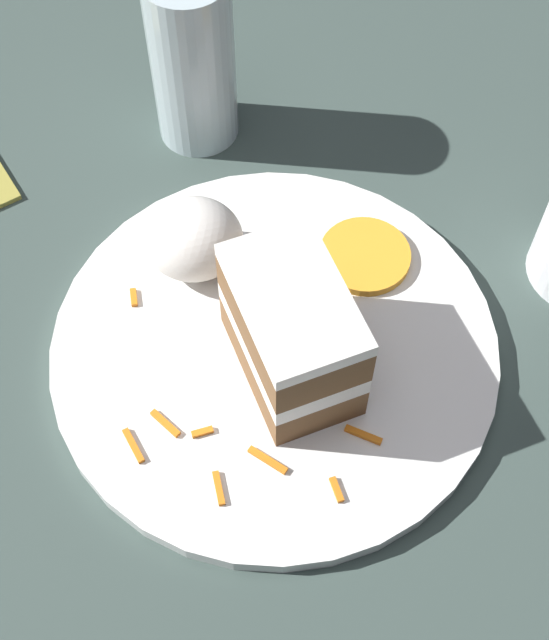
{
  "coord_description": "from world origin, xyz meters",
  "views": [
    {
      "loc": [
        -0.04,
        0.24,
        0.53
      ],
      "look_at": [
        -0.05,
        -0.05,
        0.06
      ],
      "focal_mm": 50.0,
      "sensor_mm": 36.0,
      "label": 1
    }
  ],
  "objects_px": {
    "plate": "(274,348)",
    "cream_dollop": "(193,239)",
    "cake_slice": "(292,332)",
    "drinking_glass": "(188,71)",
    "orange_garnish": "(365,256)"
  },
  "relations": [
    {
      "from": "cream_dollop",
      "to": "orange_garnish",
      "type": "xyz_separation_m",
      "value": [
        -0.11,
        0.0,
        -0.02
      ]
    },
    {
      "from": "cake_slice",
      "to": "cream_dollop",
      "type": "height_order",
      "value": "cake_slice"
    },
    {
      "from": "cream_dollop",
      "to": "drinking_glass",
      "type": "bearing_deg",
      "value": -88.27
    },
    {
      "from": "cream_dollop",
      "to": "plate",
      "type": "bearing_deg",
      "value": 127.77
    },
    {
      "from": "plate",
      "to": "cream_dollop",
      "type": "relative_size",
      "value": 4.4
    },
    {
      "from": "cake_slice",
      "to": "drinking_glass",
      "type": "relative_size",
      "value": 0.81
    },
    {
      "from": "plate",
      "to": "cream_dollop",
      "type": "height_order",
      "value": "cream_dollop"
    },
    {
      "from": "cake_slice",
      "to": "orange_garnish",
      "type": "height_order",
      "value": "cake_slice"
    },
    {
      "from": "plate",
      "to": "orange_garnish",
      "type": "xyz_separation_m",
      "value": [
        -0.06,
        -0.06,
        0.01
      ]
    },
    {
      "from": "orange_garnish",
      "to": "plate",
      "type": "bearing_deg",
      "value": 45.48
    },
    {
      "from": "cake_slice",
      "to": "cream_dollop",
      "type": "relative_size",
      "value": 1.69
    },
    {
      "from": "plate",
      "to": "orange_garnish",
      "type": "distance_m",
      "value": 0.09
    },
    {
      "from": "cake_slice",
      "to": "drinking_glass",
      "type": "height_order",
      "value": "drinking_glass"
    },
    {
      "from": "cake_slice",
      "to": "orange_garnish",
      "type": "bearing_deg",
      "value": -143.16
    },
    {
      "from": "plate",
      "to": "orange_garnish",
      "type": "relative_size",
      "value": 4.63
    }
  ]
}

